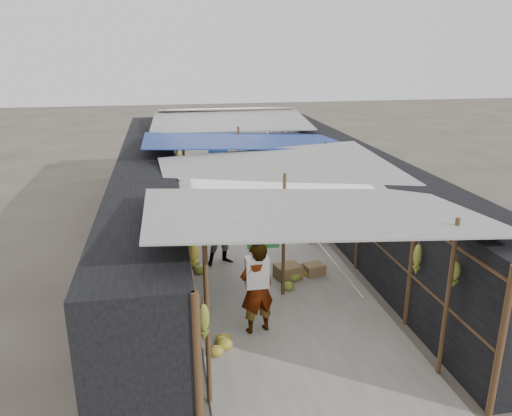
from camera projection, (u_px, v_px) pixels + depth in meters
ground at (329, 387)px, 7.55m from camera, size 80.00×80.00×0.00m
aisle_slab at (253, 235)px, 13.63m from camera, size 3.60×16.00×0.02m
stall_left at (150, 201)px, 12.81m from camera, size 1.40×15.00×2.30m
stall_right at (349, 190)px, 13.75m from camera, size 1.40×15.00×2.30m
crate_near at (314, 270)px, 11.23m from camera, size 0.51×0.44×0.26m
crate_mid at (288, 272)px, 11.04m from camera, size 0.64×0.56×0.33m
crate_back at (217, 179)px, 18.86m from camera, size 0.57×0.53×0.29m
black_basin at (289, 208)px, 15.60m from camera, size 0.63×0.63×0.19m
vendor_elderly at (257, 288)px, 8.77m from camera, size 0.71×0.56×1.73m
shopper_blue at (223, 232)px, 11.60m from camera, size 0.90×0.76×1.63m
vendor_seated at (309, 229)px, 12.94m from camera, size 0.32×0.53×0.81m
market_canopy at (252, 146)px, 13.21m from camera, size 5.62×15.20×2.77m
hanging_bananas at (250, 175)px, 13.51m from camera, size 3.95×13.97×0.80m
floor_bananas at (243, 225)px, 13.99m from camera, size 3.89×10.60×0.35m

